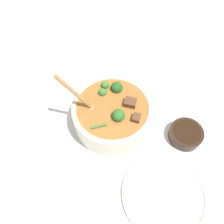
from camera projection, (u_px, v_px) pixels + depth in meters
ground_plane at (112, 122)px, 0.73m from camera, size 4.00×4.00×0.00m
stew_bowl at (112, 113)px, 0.68m from camera, size 0.25×0.27×0.23m
condiment_bowl at (186, 134)px, 0.68m from camera, size 0.10×0.10×0.04m
empty_plate at (165, 194)px, 0.60m from camera, size 0.24×0.24×0.02m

